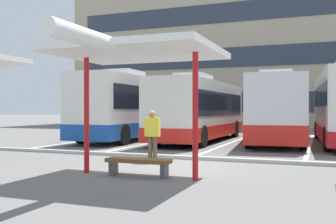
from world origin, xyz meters
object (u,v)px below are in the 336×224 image
(coach_bus_0, at_px, (136,108))
(bench_1, at_px, (138,163))
(coach_bus_2, at_px, (276,111))
(waiting_shelter_1, at_px, (133,53))
(waiting_passenger_0, at_px, (152,132))
(coach_bus_1, at_px, (201,111))

(coach_bus_0, bearing_deg, bench_1, -63.75)
(bench_1, bearing_deg, coach_bus_2, 79.38)
(waiting_shelter_1, distance_m, waiting_passenger_0, 3.73)
(waiting_passenger_0, bearing_deg, coach_bus_2, 71.92)
(bench_1, bearing_deg, coach_bus_0, 116.25)
(waiting_shelter_1, height_order, waiting_passenger_0, waiting_shelter_1)
(coach_bus_0, height_order, bench_1, coach_bus_0)
(bench_1, height_order, waiting_passenger_0, waiting_passenger_0)
(coach_bus_0, height_order, coach_bus_2, coach_bus_0)
(coach_bus_0, relative_size, bench_1, 6.37)
(coach_bus_2, relative_size, bench_1, 5.99)
(coach_bus_0, height_order, waiting_shelter_1, coach_bus_0)
(waiting_passenger_0, bearing_deg, bench_1, -74.02)
(coach_bus_0, bearing_deg, coach_bus_1, -1.64)
(waiting_passenger_0, bearing_deg, waiting_shelter_1, -75.61)
(coach_bus_1, bearing_deg, waiting_passenger_0, -84.07)
(coach_bus_1, bearing_deg, coach_bus_2, 7.44)
(coach_bus_0, distance_m, waiting_shelter_1, 12.93)
(coach_bus_2, height_order, waiting_shelter_1, coach_bus_2)
(coach_bus_1, bearing_deg, waiting_shelter_1, -81.85)
(coach_bus_0, relative_size, coach_bus_1, 1.07)
(waiting_shelter_1, height_order, bench_1, waiting_shelter_1)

